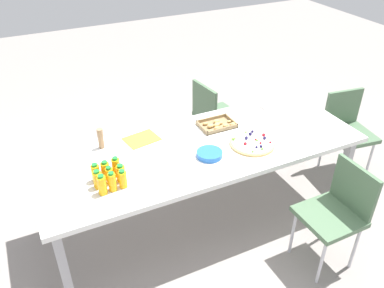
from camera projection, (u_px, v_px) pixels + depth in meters
The scene contains 20 objects.
ground_plane at pixel (200, 217), 3.51m from camera, with size 12.00×12.00×0.00m, color gray.
party_table at pixel (201, 152), 3.13m from camera, with size 2.54×0.94×0.75m.
chair_end at pixel (347, 127), 3.83m from camera, with size 0.45×0.45×0.83m.
chair_near_right at pixel (338, 208), 2.87m from camera, with size 0.40×0.40×0.83m.
chair_far_right at pixel (213, 113), 4.06m from camera, with size 0.45×0.45×0.83m.
juice_bottle_0 at pixel (102, 185), 2.59m from camera, with size 0.06×0.06×0.15m.
juice_bottle_1 at pixel (112, 182), 2.62m from camera, with size 0.05×0.05×0.15m.
juice_bottle_2 at pixel (123, 179), 2.65m from camera, with size 0.06×0.06×0.14m.
juice_bottle_3 at pixel (98, 180), 2.64m from camera, with size 0.06×0.06×0.14m.
juice_bottle_4 at pixel (110, 176), 2.68m from camera, with size 0.05×0.05×0.13m.
juice_bottle_5 at pixel (121, 173), 2.71m from camera, with size 0.06×0.06×0.13m.
juice_bottle_6 at pixel (96, 173), 2.70m from camera, with size 0.06×0.06×0.14m.
juice_bottle_7 at pixel (105, 170), 2.73m from camera, with size 0.06×0.06×0.14m.
juice_bottle_8 at pixel (116, 167), 2.75m from camera, with size 0.06×0.06×0.15m.
fruit_pizza at pixel (252, 143), 3.11m from camera, with size 0.35×0.35×0.05m.
snack_tray at pixel (217, 125), 3.34m from camera, with size 0.30×0.21×0.04m.
plate_stack at pixel (210, 154), 2.97m from camera, with size 0.19×0.19×0.04m.
napkin_stack at pixel (269, 106), 3.64m from camera, with size 0.15×0.15×0.02m, color white.
cardboard_tube at pixel (101, 138), 3.04m from camera, with size 0.04×0.04×0.17m, color #9E7A56.
paper_folder at pixel (142, 139), 3.18m from camera, with size 0.26×0.20×0.01m, color yellow.
Camera 1 is at (-1.19, -2.30, 2.46)m, focal length 37.29 mm.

